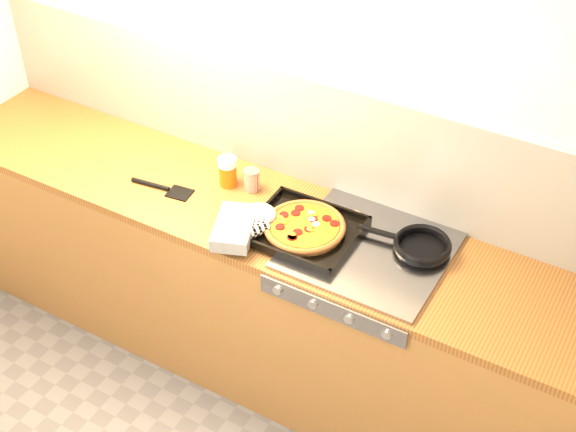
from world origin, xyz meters
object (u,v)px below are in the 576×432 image
Objects in this scene: tomato_can at (252,180)px; juice_glass at (228,171)px; pizza_on_tray at (286,226)px; frying_pan at (421,246)px.

juice_glass is at bearing -169.19° from tomato_can.
tomato_can is at bearing 10.81° from juice_glass.
frying_pan is at bearing 18.64° from pizza_on_tray.
tomato_can is 0.74× the size of juice_glass.
frying_pan is 0.78m from tomato_can.
frying_pan is 3.90× the size of tomato_can.
tomato_can reaches higher than pizza_on_tray.
frying_pan is 2.87× the size of juice_glass.
pizza_on_tray is 0.33m from tomato_can.
juice_glass is (-0.89, -0.00, 0.03)m from frying_pan.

